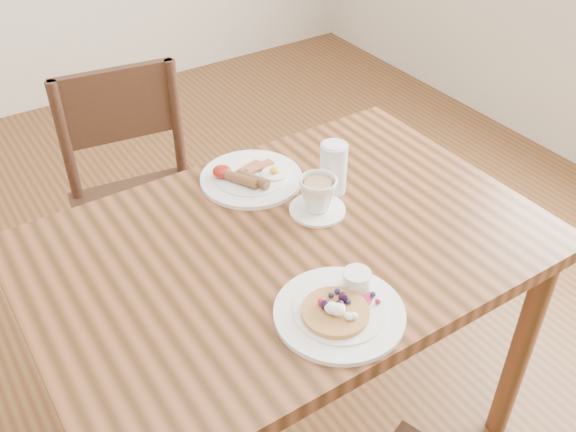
% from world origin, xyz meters
% --- Properties ---
extents(ground, '(5.00, 5.00, 0.00)m').
position_xyz_m(ground, '(0.00, 0.00, 0.00)').
color(ground, '#563018').
rests_on(ground, ground).
extents(dining_table, '(1.20, 0.80, 0.75)m').
position_xyz_m(dining_table, '(0.00, 0.00, 0.65)').
color(dining_table, brown).
rests_on(dining_table, ground).
extents(chair_far, '(0.48, 0.48, 0.88)m').
position_xyz_m(chair_far, '(-0.11, 0.71, 0.49)').
color(chair_far, '#402217').
rests_on(chair_far, ground).
extents(pancake_plate, '(0.27, 0.27, 0.06)m').
position_xyz_m(pancake_plate, '(-0.04, -0.26, 0.76)').
color(pancake_plate, white).
rests_on(pancake_plate, dining_table).
extents(breakfast_plate, '(0.27, 0.27, 0.04)m').
position_xyz_m(breakfast_plate, '(0.05, 0.26, 0.76)').
color(breakfast_plate, white).
rests_on(breakfast_plate, dining_table).
extents(teacup_saucer, '(0.14, 0.14, 0.10)m').
position_xyz_m(teacup_saucer, '(0.12, 0.05, 0.79)').
color(teacup_saucer, white).
rests_on(teacup_saucer, dining_table).
extents(water_glass, '(0.07, 0.07, 0.14)m').
position_xyz_m(water_glass, '(0.21, 0.11, 0.82)').
color(water_glass, silver).
rests_on(water_glass, dining_table).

